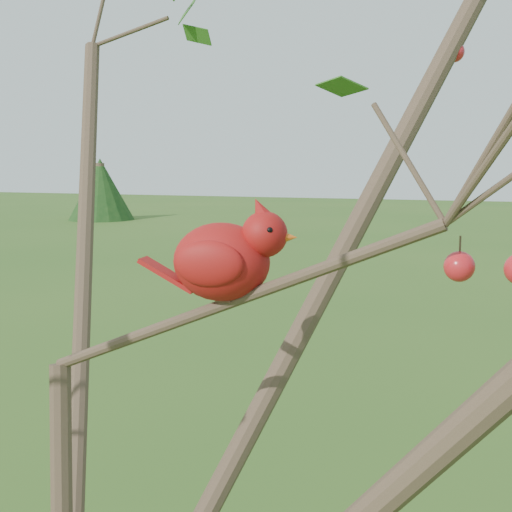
# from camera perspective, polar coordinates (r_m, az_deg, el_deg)

# --- Properties ---
(crabapple_tree) EXTENTS (2.35, 2.05, 2.95)m
(crabapple_tree) POSITION_cam_1_polar(r_m,az_deg,el_deg) (1.03, -16.29, -1.37)
(crabapple_tree) COLOR #403022
(crabapple_tree) RESTS_ON ground
(cardinal) EXTENTS (0.23, 0.13, 0.16)m
(cardinal) POSITION_cam_1_polar(r_m,az_deg,el_deg) (1.00, -2.35, -0.15)
(cardinal) COLOR #AC190E
(cardinal) RESTS_ON ground
(distant_trees) EXTENTS (42.00, 16.00, 2.93)m
(distant_trees) POSITION_cam_1_polar(r_m,az_deg,el_deg) (25.68, 16.38, 5.23)
(distant_trees) COLOR #403022
(distant_trees) RESTS_ON ground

